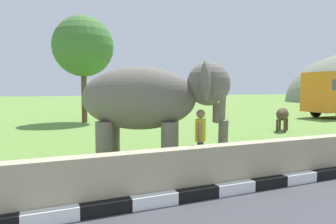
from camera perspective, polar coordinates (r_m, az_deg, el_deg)
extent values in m
cube|color=white|center=(5.49, -21.43, -18.06)|extent=(0.90, 0.20, 0.24)
cube|color=black|center=(5.58, -11.70, -17.48)|extent=(0.90, 0.20, 0.24)
cube|color=white|center=(5.81, -2.59, -16.50)|extent=(0.90, 0.20, 0.24)
cube|color=black|center=(6.16, 5.56, -15.28)|extent=(0.90, 0.20, 0.24)
cube|color=white|center=(6.62, 12.63, -13.97)|extent=(0.90, 0.20, 0.24)
cube|color=black|center=(7.16, 18.63, -12.68)|extent=(0.90, 0.20, 0.24)
cube|color=white|center=(7.77, 23.70, -11.47)|extent=(0.90, 0.20, 0.24)
cube|color=black|center=(8.43, 27.96, -10.38)|extent=(0.90, 0.20, 0.24)
cube|color=tan|center=(5.75, -11.36, -12.79)|extent=(28.00, 0.36, 1.00)
cylinder|color=#67615A|center=(8.63, 0.55, -5.75)|extent=(0.44, 0.44, 1.36)
cylinder|color=#67615A|center=(7.75, 0.30, -6.91)|extent=(0.44, 0.44, 1.36)
cylinder|color=#67615A|center=(8.86, -10.56, -5.57)|extent=(0.44, 0.44, 1.36)
cylinder|color=#67615A|center=(8.00, -12.04, -6.65)|extent=(0.44, 0.44, 1.36)
ellipsoid|color=#67615A|center=(8.13, -5.56, 2.63)|extent=(3.49, 2.79, 1.70)
sphere|color=#67615A|center=(8.08, 7.71, 5.32)|extent=(1.16, 1.16, 1.16)
ellipsoid|color=#D84C8C|center=(8.11, 9.78, 6.35)|extent=(0.60, 0.73, 0.44)
ellipsoid|color=#67615A|center=(8.85, 6.33, 5.56)|extent=(0.61, 0.91, 1.00)
ellipsoid|color=#67615A|center=(7.29, 7.12, 5.84)|extent=(0.61, 0.91, 1.00)
cylinder|color=#67615A|center=(8.12, 9.71, 1.41)|extent=(0.52, 0.58, 0.99)
cylinder|color=#67615A|center=(8.21, 10.45, -4.18)|extent=(0.40, 0.45, 0.83)
cone|color=beige|center=(8.38, 9.10, 2.19)|extent=(0.37, 0.57, 0.22)
cone|color=beige|center=(7.83, 9.55, 2.04)|extent=(0.37, 0.57, 0.22)
cylinder|color=navy|center=(8.25, 6.24, -8.15)|extent=(0.15, 0.15, 0.82)
cylinder|color=navy|center=(8.06, 6.10, -8.45)|extent=(0.15, 0.15, 0.82)
cube|color=yellow|center=(8.03, 6.21, -3.41)|extent=(0.43, 0.47, 0.58)
cylinder|color=#9E7251|center=(8.29, 6.39, -3.38)|extent=(0.13, 0.13, 0.52)
cylinder|color=#9E7251|center=(7.78, 6.01, -3.88)|extent=(0.15, 0.16, 0.53)
sphere|color=#9E7251|center=(7.99, 6.24, -0.36)|extent=(0.23, 0.23, 0.23)
cylinder|color=black|center=(26.92, 26.33, 0.23)|extent=(1.00, 0.30, 1.00)
cylinder|color=#473323|center=(17.37, 20.49, -2.15)|extent=(0.12, 0.12, 0.65)
cylinder|color=#473323|center=(17.32, 21.67, -2.19)|extent=(0.12, 0.12, 0.65)
cylinder|color=#473323|center=(16.48, 20.06, -2.47)|extent=(0.12, 0.12, 0.65)
cylinder|color=#473323|center=(16.43, 21.30, -2.52)|extent=(0.12, 0.12, 0.65)
ellipsoid|color=#473323|center=(16.85, 20.93, -0.39)|extent=(1.55, 1.40, 0.66)
ellipsoid|color=#473323|center=(17.76, 21.34, 0.14)|extent=(0.47, 0.45, 0.32)
cylinder|color=brown|center=(20.73, -15.66, 3.51)|extent=(0.36, 0.36, 3.94)
sphere|color=#3F7032|center=(20.92, -15.83, 11.91)|extent=(3.96, 3.96, 3.96)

